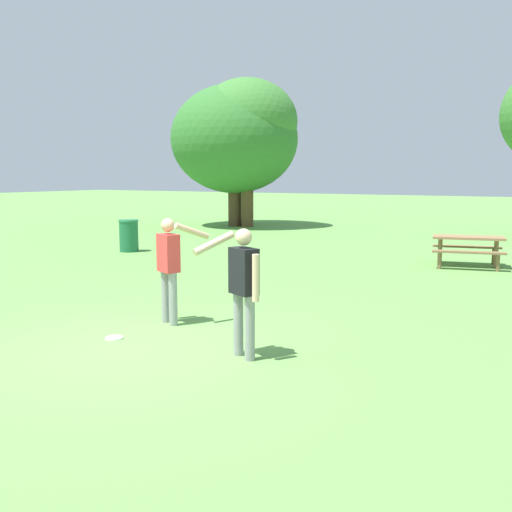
{
  "coord_description": "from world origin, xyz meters",
  "views": [
    {
      "loc": [
        5.14,
        -5.66,
        2.3
      ],
      "look_at": [
        0.49,
        2.45,
        1.0
      ],
      "focal_mm": 41.24,
      "sensor_mm": 36.0,
      "label": 1
    }
  ],
  "objects_px": {
    "tree_broad_center": "(247,123)",
    "person_thrower": "(243,283)",
    "person_catcher": "(169,262)",
    "picnic_table_far": "(468,244)",
    "frisbee": "(114,338)",
    "trash_can_beside_table": "(129,236)",
    "tree_tall_left": "(234,139)"
  },
  "relations": [
    {
      "from": "person_thrower",
      "to": "picnic_table_far",
      "type": "bearing_deg",
      "value": 83.41
    },
    {
      "from": "person_thrower",
      "to": "person_catcher",
      "type": "distance_m",
      "value": 2.08
    },
    {
      "from": "frisbee",
      "to": "picnic_table_far",
      "type": "relative_size",
      "value": 0.13
    },
    {
      "from": "person_thrower",
      "to": "picnic_table_far",
      "type": "relative_size",
      "value": 0.83
    },
    {
      "from": "picnic_table_far",
      "to": "tree_broad_center",
      "type": "height_order",
      "value": "tree_broad_center"
    },
    {
      "from": "tree_broad_center",
      "to": "person_thrower",
      "type": "bearing_deg",
      "value": -59.47
    },
    {
      "from": "person_thrower",
      "to": "picnic_table_far",
      "type": "height_order",
      "value": "person_thrower"
    },
    {
      "from": "person_thrower",
      "to": "trash_can_beside_table",
      "type": "xyz_separation_m",
      "value": [
        -8.32,
        7.15,
        -0.48
      ]
    },
    {
      "from": "trash_can_beside_table",
      "to": "tree_broad_center",
      "type": "xyz_separation_m",
      "value": [
        -1.24,
        9.07,
        4.05
      ]
    },
    {
      "from": "frisbee",
      "to": "tree_broad_center",
      "type": "distance_m",
      "value": 18.6
    },
    {
      "from": "frisbee",
      "to": "tree_broad_center",
      "type": "xyz_separation_m",
      "value": [
        -7.54,
        16.39,
        4.52
      ]
    },
    {
      "from": "frisbee",
      "to": "person_catcher",
      "type": "bearing_deg",
      "value": 81.77
    },
    {
      "from": "person_catcher",
      "to": "frisbee",
      "type": "xyz_separation_m",
      "value": [
        -0.16,
        -1.08,
        -0.95
      ]
    },
    {
      "from": "person_thrower",
      "to": "tree_tall_left",
      "type": "relative_size",
      "value": 0.26
    },
    {
      "from": "frisbee",
      "to": "tree_broad_center",
      "type": "relative_size",
      "value": 0.04
    },
    {
      "from": "picnic_table_far",
      "to": "tree_broad_center",
      "type": "relative_size",
      "value": 0.31
    },
    {
      "from": "person_thrower",
      "to": "person_catcher",
      "type": "xyz_separation_m",
      "value": [
        -1.87,
        0.91,
        0.0
      ]
    },
    {
      "from": "person_thrower",
      "to": "tree_broad_center",
      "type": "distance_m",
      "value": 19.17
    },
    {
      "from": "picnic_table_far",
      "to": "tree_tall_left",
      "type": "xyz_separation_m",
      "value": [
        -11.27,
        7.06,
        3.27
      ]
    },
    {
      "from": "picnic_table_far",
      "to": "trash_can_beside_table",
      "type": "relative_size",
      "value": 2.05
    },
    {
      "from": "picnic_table_far",
      "to": "trash_can_beside_table",
      "type": "xyz_separation_m",
      "value": [
        -9.38,
        -2.0,
        -0.08
      ]
    },
    {
      "from": "picnic_table_far",
      "to": "person_thrower",
      "type": "bearing_deg",
      "value": -96.59
    },
    {
      "from": "person_catcher",
      "to": "tree_broad_center",
      "type": "xyz_separation_m",
      "value": [
        -7.7,
        15.31,
        3.57
      ]
    },
    {
      "from": "tree_tall_left",
      "to": "picnic_table_far",
      "type": "bearing_deg",
      "value": -32.06
    },
    {
      "from": "tree_tall_left",
      "to": "person_catcher",
      "type": "bearing_deg",
      "value": -61.38
    },
    {
      "from": "picnic_table_far",
      "to": "tree_broad_center",
      "type": "distance_m",
      "value": 13.36
    },
    {
      "from": "trash_can_beside_table",
      "to": "tree_broad_center",
      "type": "distance_m",
      "value": 10.01
    },
    {
      "from": "person_catcher",
      "to": "picnic_table_far",
      "type": "relative_size",
      "value": 0.83
    },
    {
      "from": "trash_can_beside_table",
      "to": "person_catcher",
      "type": "bearing_deg",
      "value": -44.04
    },
    {
      "from": "person_thrower",
      "to": "person_catcher",
      "type": "height_order",
      "value": "same"
    },
    {
      "from": "person_thrower",
      "to": "person_catcher",
      "type": "bearing_deg",
      "value": 154.01
    },
    {
      "from": "frisbee",
      "to": "tree_broad_center",
      "type": "height_order",
      "value": "tree_broad_center"
    }
  ]
}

